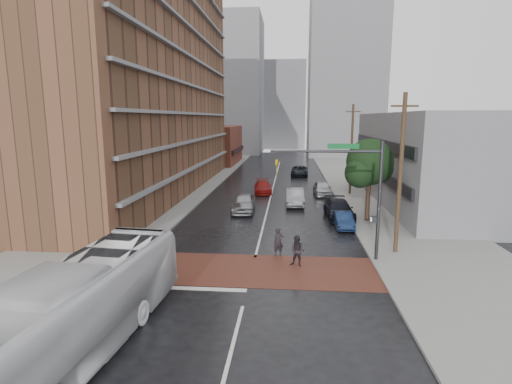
# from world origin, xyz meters

# --- Properties ---
(ground) EXTENTS (160.00, 160.00, 0.00)m
(ground) POSITION_xyz_m (0.00, 0.00, 0.00)
(ground) COLOR black
(ground) RESTS_ON ground
(crosswalk) EXTENTS (14.00, 5.00, 0.02)m
(crosswalk) POSITION_xyz_m (0.00, 0.50, 0.01)
(crosswalk) COLOR brown
(crosswalk) RESTS_ON ground
(sidewalk_west) EXTENTS (9.00, 90.00, 0.15)m
(sidewalk_west) POSITION_xyz_m (-11.50, 25.00, 0.07)
(sidewalk_west) COLOR gray
(sidewalk_west) RESTS_ON ground
(sidewalk_east) EXTENTS (9.00, 90.00, 0.15)m
(sidewalk_east) POSITION_xyz_m (11.50, 25.00, 0.07)
(sidewalk_east) COLOR gray
(sidewalk_east) RESTS_ON ground
(apartment_block) EXTENTS (10.00, 44.00, 28.00)m
(apartment_block) POSITION_xyz_m (-14.00, 24.00, 14.00)
(apartment_block) COLOR brown
(apartment_block) RESTS_ON ground
(storefront_west) EXTENTS (8.00, 16.00, 7.00)m
(storefront_west) POSITION_xyz_m (-12.00, 54.00, 3.50)
(storefront_west) COLOR brown
(storefront_west) RESTS_ON ground
(building_east) EXTENTS (11.00, 26.00, 9.00)m
(building_east) POSITION_xyz_m (16.50, 20.00, 4.50)
(building_east) COLOR gray
(building_east) RESTS_ON ground
(distant_tower_west) EXTENTS (18.00, 16.00, 32.00)m
(distant_tower_west) POSITION_xyz_m (-14.00, 78.00, 16.00)
(distant_tower_west) COLOR gray
(distant_tower_west) RESTS_ON ground
(distant_tower_east) EXTENTS (16.00, 14.00, 36.00)m
(distant_tower_east) POSITION_xyz_m (14.00, 72.00, 18.00)
(distant_tower_east) COLOR gray
(distant_tower_east) RESTS_ON ground
(distant_tower_center) EXTENTS (12.00, 10.00, 24.00)m
(distant_tower_center) POSITION_xyz_m (0.00, 95.00, 12.00)
(distant_tower_center) COLOR gray
(distant_tower_center) RESTS_ON ground
(street_tree) EXTENTS (4.20, 4.10, 6.90)m
(street_tree) POSITION_xyz_m (8.52, 12.03, 4.73)
(street_tree) COLOR #332319
(street_tree) RESTS_ON ground
(signal_mast) EXTENTS (6.50, 0.30, 7.20)m
(signal_mast) POSITION_xyz_m (5.85, 2.50, 4.73)
(signal_mast) COLOR #2D2D33
(signal_mast) RESTS_ON ground
(utility_pole_near) EXTENTS (1.60, 0.26, 10.00)m
(utility_pole_near) POSITION_xyz_m (8.80, 4.00, 5.14)
(utility_pole_near) COLOR #473321
(utility_pole_near) RESTS_ON ground
(utility_pole_far) EXTENTS (1.60, 0.26, 10.00)m
(utility_pole_far) POSITION_xyz_m (8.80, 24.00, 5.14)
(utility_pole_far) COLOR #473321
(utility_pole_far) RESTS_ON ground
(transit_bus) EXTENTS (3.97, 12.46, 3.41)m
(transit_bus) POSITION_xyz_m (-5.50, -8.21, 1.71)
(transit_bus) COLOR silver
(transit_bus) RESTS_ON ground
(pedestrian_a) EXTENTS (0.75, 0.61, 1.79)m
(pedestrian_a) POSITION_xyz_m (1.42, 3.00, 0.89)
(pedestrian_a) COLOR black
(pedestrian_a) RESTS_ON ground
(pedestrian_b) EXTENTS (1.05, 0.93, 1.81)m
(pedestrian_b) POSITION_xyz_m (2.57, 1.33, 0.91)
(pedestrian_b) COLOR #262125
(pedestrian_b) RESTS_ON ground
(car_travel_a) EXTENTS (2.22, 5.10, 1.71)m
(car_travel_a) POSITION_xyz_m (-2.16, 14.76, 0.86)
(car_travel_a) COLOR #919398
(car_travel_a) RESTS_ON ground
(car_travel_b) EXTENTS (1.88, 5.01, 1.64)m
(car_travel_b) POSITION_xyz_m (2.58, 17.99, 0.82)
(car_travel_b) COLOR #94969B
(car_travel_b) RESTS_ON ground
(car_travel_c) EXTENTS (2.42, 4.94, 1.38)m
(car_travel_c) POSITION_xyz_m (-1.03, 24.29, 0.69)
(car_travel_c) COLOR maroon
(car_travel_c) RESTS_ON ground
(suv_travel) EXTENTS (2.70, 5.43, 1.48)m
(suv_travel) POSITION_xyz_m (3.48, 38.66, 0.74)
(suv_travel) COLOR black
(suv_travel) RESTS_ON ground
(car_parked_near) EXTENTS (1.42, 3.83, 1.25)m
(car_parked_near) POSITION_xyz_m (6.30, 10.00, 0.63)
(car_parked_near) COLOR #15264A
(car_parked_near) RESTS_ON ground
(car_parked_mid) EXTENTS (2.47, 5.48, 1.56)m
(car_parked_mid) POSITION_xyz_m (6.30, 13.03, 0.78)
(car_parked_mid) COLOR black
(car_parked_mid) RESTS_ON ground
(car_parked_far) EXTENTS (1.99, 4.66, 1.57)m
(car_parked_far) POSITION_xyz_m (5.71, 23.57, 0.79)
(car_parked_far) COLOR #B1B4B9
(car_parked_far) RESTS_ON ground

